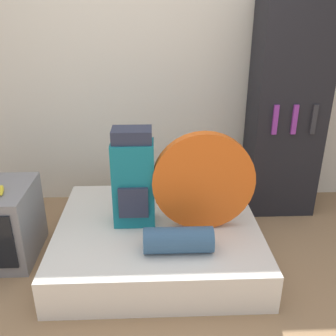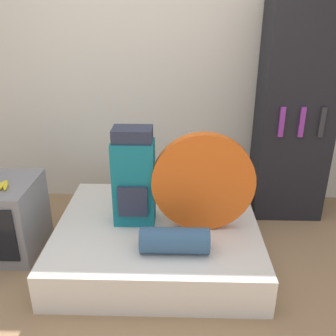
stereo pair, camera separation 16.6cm
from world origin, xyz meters
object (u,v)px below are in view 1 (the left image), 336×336
backpack (133,179)px  bookshelf (286,110)px  sleeping_roll (178,240)px  tent_bag (203,182)px

backpack → bookshelf: 1.52m
backpack → bookshelf: size_ratio=0.38×
backpack → sleeping_roll: 0.56m
backpack → tent_bag: bearing=-9.2°
sleeping_roll → tent_bag: bearing=57.4°
backpack → sleeping_roll: bearing=-51.9°
tent_bag → sleeping_roll: size_ratio=1.58×
tent_bag → bookshelf: 1.17m
backpack → tent_bag: size_ratio=1.01×
tent_bag → sleeping_roll: tent_bag is taller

